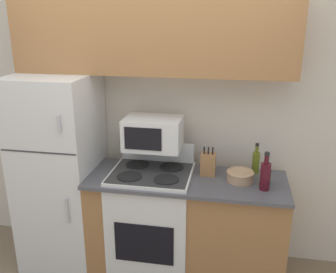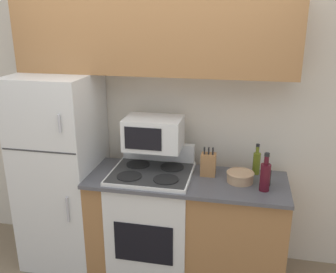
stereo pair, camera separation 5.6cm
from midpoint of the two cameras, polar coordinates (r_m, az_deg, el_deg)
The scene contains 11 objects.
wall_back at distance 3.38m, azimuth -1.99°, elevation 2.57°, with size 8.00×0.05×2.55m.
lower_cabinets at distance 3.27m, azimuth 2.24°, elevation -13.58°, with size 1.61×0.61×0.92m.
refrigerator at distance 3.45m, azimuth -16.46°, elevation -5.17°, with size 0.65×0.69×1.72m.
upper_cabinets at distance 3.06m, azimuth -2.97°, elevation 15.68°, with size 2.25×0.34×0.66m.
stove at distance 3.30m, azimuth -2.95°, elevation -12.73°, with size 0.66×0.59×1.11m.
microwave at distance 3.09m, azimuth -2.82°, elevation 0.51°, with size 0.47×0.32×0.26m.
knife_block at distance 3.08m, azimuth 5.60°, elevation -4.19°, with size 0.12×0.10×0.24m.
bowl at distance 3.02m, azimuth 10.40°, elevation -5.94°, with size 0.22×0.22×0.08m.
bottle_olive_oil at distance 3.17m, azimuth 12.76°, elevation -3.74°, with size 0.06×0.06×0.26m.
bottle_soy_sauce at distance 3.00m, azimuth 14.39°, elevation -5.84°, with size 0.05×0.05×0.18m.
bottle_wine_red at distance 2.89m, azimuth 14.06°, elevation -5.73°, with size 0.08×0.08×0.30m.
Camera 1 is at (0.68, -2.47, 2.20)m, focal length 40.00 mm.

